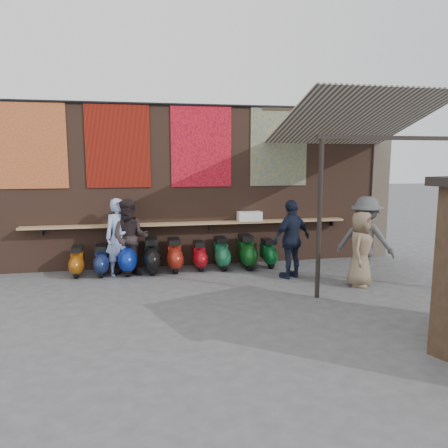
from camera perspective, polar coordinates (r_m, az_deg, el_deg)
name	(u,v)px	position (r m, az deg, el deg)	size (l,w,h in m)	color
ground	(206,295)	(8.82, -2.36, -9.20)	(70.00, 70.00, 0.00)	#474749
brick_wall	(189,186)	(11.10, -4.64, 4.95)	(10.00, 0.40, 4.00)	brown
pier_right	(376,184)	(12.81, 19.23, 4.97)	(0.50, 0.50, 4.00)	#4C4238
eating_counter	(191,223)	(10.83, -4.35, 0.08)	(8.00, 0.32, 0.05)	#9E7A51
shelf_box	(250,216)	(11.06, 3.36, 1.01)	(0.60, 0.30, 0.24)	white
tapestry_redgold	(32,145)	(11.03, -23.74, 9.45)	(1.50, 0.02, 2.00)	maroon
tapestry_sun	(118,145)	(10.80, -13.69, 9.95)	(1.50, 0.02, 2.00)	red
tapestry_orange	(201,146)	(10.91, -2.97, 10.16)	(1.50, 0.02, 2.00)	red
tapestry_multi	(279,146)	(11.38, 7.20, 10.03)	(1.50, 0.02, 2.00)	#264A8B
hang_rail	(189,105)	(10.93, -4.62, 15.29)	(0.06, 0.06, 9.50)	black
scooter_stool_0	(77,262)	(10.66, -18.62, -4.67)	(0.32, 0.71, 0.67)	#94490D
scooter_stool_1	(102,261)	(10.55, -15.70, -4.62)	(0.33, 0.73, 0.69)	#14204C
scooter_stool_2	(128,256)	(10.54, -12.48, -4.10)	(0.40, 0.88, 0.84)	navy
scooter_stool_3	(152,256)	(10.52, -9.42, -4.11)	(0.39, 0.86, 0.81)	black
scooter_stool_4	(174,255)	(10.59, -6.51, -4.07)	(0.37, 0.82, 0.77)	maroon
scooter_stool_5	(199,256)	(10.69, -3.25, -4.17)	(0.32, 0.71, 0.68)	maroon
scooter_stool_6	(221,253)	(10.78, -0.35, -3.83)	(0.36, 0.80, 0.76)	#196440
scooter_stool_7	(246,252)	(10.83, 2.94, -3.65)	(0.38, 0.85, 0.81)	#0D4314
scooter_stool_8	(268,253)	(11.03, 5.79, -3.80)	(0.32, 0.71, 0.68)	#0C5522
diner_left	(119,237)	(10.35, -13.52, -1.67)	(0.65, 0.43, 1.79)	#9DB1E5
diner_right	(130,238)	(10.25, -12.18, -1.77)	(0.86, 0.67, 1.78)	black
shopper_navy	(292,239)	(9.95, 8.85, -1.96)	(1.05, 0.44, 1.79)	black
shopper_grey	(365,240)	(9.92, 17.97, -2.01)	(1.22, 0.70, 1.89)	#505154
shopper_tan	(360,249)	(9.66, 17.40, -3.13)	(0.78, 0.51, 1.60)	#836B53
awning_canvas	(353,120)	(10.42, 16.55, 12.93)	(3.20, 3.40, 0.03)	beige
awning_ledger	(324,109)	(11.89, 12.94, 14.41)	(3.30, 0.08, 0.12)	#33261C
awning_header	(390,138)	(9.09, 20.90, 10.46)	(3.00, 0.08, 0.08)	black
awning_post_left	(319,219)	(8.50, 12.35, 0.65)	(0.09, 0.09, 3.10)	black
awning_post_right	(448,215)	(9.96, 27.26, 1.03)	(0.09, 0.09, 3.10)	black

